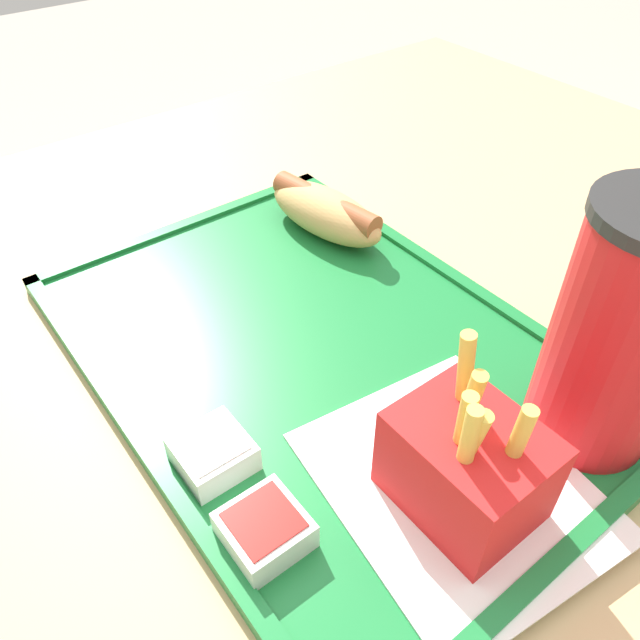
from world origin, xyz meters
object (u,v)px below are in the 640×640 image
object	(u,v)px
sauce_cup_ketchup	(265,529)
soda_cup	(622,333)
hot_dog_far	(326,211)
fries_carton	(467,464)
sauce_cup_mayo	(213,453)

from	to	relation	value
sauce_cup_ketchup	soda_cup	bearing A→B (deg)	74.37
hot_dog_far	fries_carton	size ratio (longest dim) A/B	1.19
hot_dog_far	sauce_cup_ketchup	world-z (taller)	hot_dog_far
soda_cup	sauce_cup_mayo	world-z (taller)	soda_cup
sauce_cup_ketchup	hot_dog_far	bearing A→B (deg)	135.97
hot_dog_far	sauce_cup_mayo	bearing A→B (deg)	-52.76
hot_dog_far	soda_cup	bearing A→B (deg)	-1.25
hot_dog_far	fries_carton	bearing A→B (deg)	-22.45
soda_cup	sauce_cup_ketchup	distance (m)	0.24
soda_cup	hot_dog_far	xyz separation A→B (m)	(-0.29, 0.01, -0.06)
fries_carton	sauce_cup_mayo	bearing A→B (deg)	-137.24
hot_dog_far	fries_carton	world-z (taller)	fries_carton
sauce_cup_mayo	sauce_cup_ketchup	bearing A→B (deg)	-3.01
soda_cup	sauce_cup_mayo	bearing A→B (deg)	-120.24
hot_dog_far	sauce_cup_mayo	size ratio (longest dim) A/B	3.06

